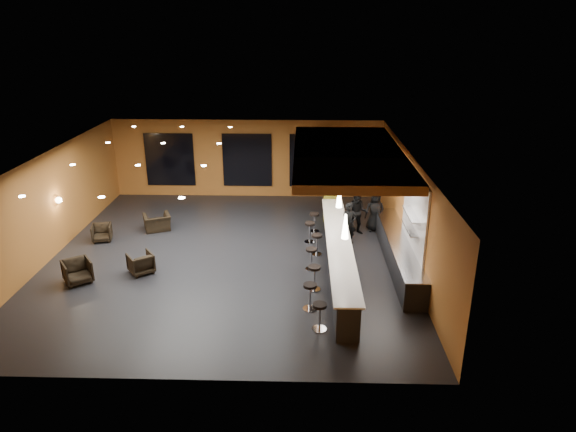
{
  "coord_description": "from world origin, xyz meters",
  "views": [
    {
      "loc": [
        2.46,
        -15.89,
        7.55
      ],
      "look_at": [
        2.0,
        0.5,
        1.3
      ],
      "focal_mm": 32.0,
      "sensor_mm": 36.0,
      "label": 1
    }
  ],
  "objects_px": {
    "pendant_2": "(335,175)",
    "staff_a": "(349,223)",
    "prep_counter": "(398,253)",
    "bar_counter": "(338,257)",
    "armchair_d": "(157,222)",
    "armchair_a": "(77,271)",
    "column": "(332,178)",
    "bar_stool_2": "(314,275)",
    "armchair_c": "(102,233)",
    "pendant_1": "(339,197)",
    "bar_stool_6": "(314,220)",
    "pendant_0": "(345,226)",
    "armchair_b": "(141,263)",
    "bar_stool_3": "(311,256)",
    "bar_stool_0": "(320,313)",
    "staff_c": "(375,211)",
    "bar_stool_5": "(310,230)",
    "bar_stool_4": "(317,242)",
    "staff_b": "(358,213)",
    "bar_stool_1": "(310,293)"
  },
  "relations": [
    {
      "from": "armchair_b",
      "to": "bar_stool_3",
      "type": "height_order",
      "value": "bar_stool_3"
    },
    {
      "from": "bar_counter",
      "to": "pendant_2",
      "type": "relative_size",
      "value": 11.43
    },
    {
      "from": "armchair_c",
      "to": "staff_c",
      "type": "bearing_deg",
      "value": -7.13
    },
    {
      "from": "staff_c",
      "to": "bar_stool_2",
      "type": "bearing_deg",
      "value": -114.3
    },
    {
      "from": "staff_a",
      "to": "armchair_a",
      "type": "bearing_deg",
      "value": -167.33
    },
    {
      "from": "armchair_d",
      "to": "bar_stool_1",
      "type": "relative_size",
      "value": 1.23
    },
    {
      "from": "armchair_b",
      "to": "pendant_1",
      "type": "bearing_deg",
      "value": 151.21
    },
    {
      "from": "pendant_1",
      "to": "pendant_0",
      "type": "bearing_deg",
      "value": -90.0
    },
    {
      "from": "bar_stool_1",
      "to": "bar_stool_2",
      "type": "relative_size",
      "value": 1.01
    },
    {
      "from": "bar_stool_5",
      "to": "bar_stool_2",
      "type": "bearing_deg",
      "value": -88.53
    },
    {
      "from": "pendant_0",
      "to": "armchair_b",
      "type": "xyz_separation_m",
      "value": [
        -6.3,
        1.69,
        -2.02
      ]
    },
    {
      "from": "staff_b",
      "to": "bar_stool_3",
      "type": "height_order",
      "value": "staff_b"
    },
    {
      "from": "staff_c",
      "to": "prep_counter",
      "type": "bearing_deg",
      "value": -79.78
    },
    {
      "from": "column",
      "to": "bar_stool_2",
      "type": "relative_size",
      "value": 4.52
    },
    {
      "from": "column",
      "to": "staff_a",
      "type": "relative_size",
      "value": 2.31
    },
    {
      "from": "bar_stool_3",
      "to": "bar_stool_5",
      "type": "relative_size",
      "value": 0.96
    },
    {
      "from": "prep_counter",
      "to": "armchair_a",
      "type": "bearing_deg",
      "value": -171.47
    },
    {
      "from": "pendant_0",
      "to": "bar_stool_3",
      "type": "relative_size",
      "value": 0.94
    },
    {
      "from": "column",
      "to": "bar_stool_2",
      "type": "xyz_separation_m",
      "value": [
        -0.79,
        -5.88,
        -1.25
      ]
    },
    {
      "from": "bar_counter",
      "to": "staff_c",
      "type": "distance_m",
      "value": 3.82
    },
    {
      "from": "pendant_2",
      "to": "staff_a",
      "type": "bearing_deg",
      "value": -55.15
    },
    {
      "from": "bar_counter",
      "to": "bar_stool_2",
      "type": "height_order",
      "value": "bar_counter"
    },
    {
      "from": "armchair_c",
      "to": "armchair_d",
      "type": "bearing_deg",
      "value": 17.15
    },
    {
      "from": "pendant_2",
      "to": "bar_stool_6",
      "type": "bearing_deg",
      "value": 158.97
    },
    {
      "from": "bar_stool_6",
      "to": "armchair_b",
      "type": "bearing_deg",
      "value": -147.46
    },
    {
      "from": "bar_stool_0",
      "to": "bar_stool_5",
      "type": "height_order",
      "value": "bar_stool_5"
    },
    {
      "from": "bar_stool_2",
      "to": "armchair_c",
      "type": "bearing_deg",
      "value": 155.76
    },
    {
      "from": "bar_stool_6",
      "to": "prep_counter",
      "type": "bearing_deg",
      "value": -45.78
    },
    {
      "from": "armchair_d",
      "to": "bar_stool_4",
      "type": "xyz_separation_m",
      "value": [
        6.08,
        -2.06,
        0.16
      ]
    },
    {
      "from": "column",
      "to": "bar_stool_1",
      "type": "xyz_separation_m",
      "value": [
        -0.93,
        -7.0,
        -1.25
      ]
    },
    {
      "from": "bar_counter",
      "to": "armchair_d",
      "type": "relative_size",
      "value": 8.24
    },
    {
      "from": "armchair_a",
      "to": "bar_stool_5",
      "type": "distance_m",
      "value": 7.87
    },
    {
      "from": "pendant_2",
      "to": "armchair_d",
      "type": "distance_m",
      "value": 7.04
    },
    {
      "from": "bar_counter",
      "to": "bar_stool_4",
      "type": "bearing_deg",
      "value": 118.55
    },
    {
      "from": "armchair_a",
      "to": "bar_stool_6",
      "type": "xyz_separation_m",
      "value": [
        7.35,
        4.27,
        0.11
      ]
    },
    {
      "from": "pendant_1",
      "to": "bar_stool_6",
      "type": "height_order",
      "value": "pendant_1"
    },
    {
      "from": "armchair_b",
      "to": "bar_stool_0",
      "type": "xyz_separation_m",
      "value": [
        5.6,
        -3.1,
        0.16
      ]
    },
    {
      "from": "bar_stool_3",
      "to": "armchair_b",
      "type": "bearing_deg",
      "value": -176.08
    },
    {
      "from": "armchair_c",
      "to": "armchair_d",
      "type": "relative_size",
      "value": 0.71
    },
    {
      "from": "staff_b",
      "to": "bar_stool_6",
      "type": "xyz_separation_m",
      "value": [
        -1.6,
        0.15,
        -0.37
      ]
    },
    {
      "from": "prep_counter",
      "to": "bar_stool_2",
      "type": "relative_size",
      "value": 7.74
    },
    {
      "from": "bar_stool_5",
      "to": "bar_stool_6",
      "type": "bearing_deg",
      "value": 79.5
    },
    {
      "from": "armchair_c",
      "to": "pendant_2",
      "type": "bearing_deg",
      "value": -8.82
    },
    {
      "from": "bar_stool_2",
      "to": "bar_stool_0",
      "type": "bearing_deg",
      "value": -87.47
    },
    {
      "from": "bar_counter",
      "to": "prep_counter",
      "type": "relative_size",
      "value": 1.33
    },
    {
      "from": "prep_counter",
      "to": "staff_a",
      "type": "height_order",
      "value": "staff_a"
    },
    {
      "from": "pendant_0",
      "to": "armchair_a",
      "type": "xyz_separation_m",
      "value": [
        -8.04,
        0.99,
        -1.99
      ]
    },
    {
      "from": "column",
      "to": "armchair_b",
      "type": "relative_size",
      "value": 4.77
    },
    {
      "from": "pendant_2",
      "to": "pendant_0",
      "type": "bearing_deg",
      "value": -90.0
    },
    {
      "from": "bar_stool_3",
      "to": "armchair_a",
      "type": "bearing_deg",
      "value": -171.55
    }
  ]
}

